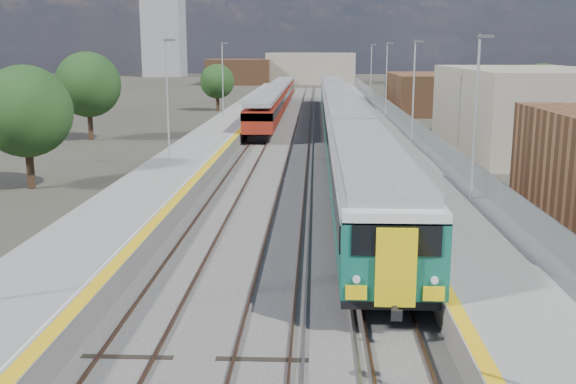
{
  "coord_description": "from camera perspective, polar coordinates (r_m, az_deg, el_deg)",
  "views": [
    {
      "loc": [
        -0.67,
        -9.04,
        7.87
      ],
      "look_at": [
        -1.78,
        17.56,
        2.2
      ],
      "focal_mm": 42.0,
      "sensor_mm": 36.0,
      "label": 1
    }
  ],
  "objects": [
    {
      "name": "ground",
      "position": [
        59.57,
        3.01,
        4.41
      ],
      "size": [
        320.0,
        320.0,
        0.0
      ],
      "primitive_type": "plane",
      "color": "#47443A",
      "rests_on": "ground"
    },
    {
      "name": "ballast_bed",
      "position": [
        62.06,
        0.9,
        4.76
      ],
      "size": [
        10.5,
        155.0,
        0.06
      ],
      "primitive_type": "cube",
      "color": "#565451",
      "rests_on": "ground"
    },
    {
      "name": "tracks",
      "position": [
        63.7,
        1.48,
        5.02
      ],
      "size": [
        8.96,
        160.0,
        0.17
      ],
      "color": "#4C3323",
      "rests_on": "ground"
    },
    {
      "name": "platform_right",
      "position": [
        62.26,
        7.88,
        5.14
      ],
      "size": [
        4.7,
        155.0,
        8.52
      ],
      "color": "slate",
      "rests_on": "ground"
    },
    {
      "name": "platform_left",
      "position": [
        62.53,
        -5.36,
        5.22
      ],
      "size": [
        4.3,
        155.0,
        8.52
      ],
      "color": "slate",
      "rests_on": "ground"
    },
    {
      "name": "buildings",
      "position": [
        148.7,
        -4.48,
        13.08
      ],
      "size": [
        72.0,
        185.5,
        40.0
      ],
      "color": "brown",
      "rests_on": "ground"
    },
    {
      "name": "green_train",
      "position": [
        59.49,
        4.49,
        6.64
      ],
      "size": [
        3.01,
        83.73,
        3.31
      ],
      "color": "black",
      "rests_on": "ground"
    },
    {
      "name": "red_train",
      "position": [
        82.4,
        -1.0,
        7.94
      ],
      "size": [
        2.69,
        54.54,
        3.39
      ],
      "color": "black",
      "rests_on": "ground"
    },
    {
      "name": "tree_a",
      "position": [
        40.84,
        -21.32,
        6.37
      ],
      "size": [
        5.19,
        5.19,
        7.03
      ],
      "color": "#382619",
      "rests_on": "ground"
    },
    {
      "name": "tree_b",
      "position": [
        61.7,
        -16.58,
        8.71
      ],
      "size": [
        5.66,
        5.66,
        7.67
      ],
      "color": "#382619",
      "rests_on": "ground"
    },
    {
      "name": "tree_c",
      "position": [
        88.3,
        -6.02,
        9.29
      ],
      "size": [
        4.42,
        4.42,
        6.0
      ],
      "color": "#382619",
      "rests_on": "ground"
    },
    {
      "name": "tree_d",
      "position": [
        74.64,
        20.66,
        8.34
      ],
      "size": [
        4.77,
        4.77,
        6.47
      ],
      "color": "#382619",
      "rests_on": "ground"
    }
  ]
}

